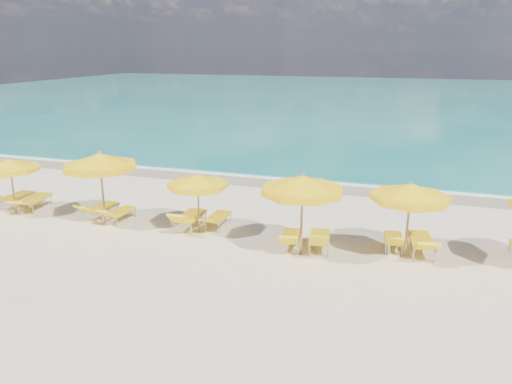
% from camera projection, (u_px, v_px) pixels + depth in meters
% --- Properties ---
extents(ground_plane, '(120.00, 120.00, 0.00)m').
position_uv_depth(ground_plane, '(242.00, 239.00, 16.35)').
color(ground_plane, beige).
extents(ocean, '(120.00, 80.00, 0.30)m').
position_uv_depth(ocean, '(376.00, 99.00, 60.12)').
color(ocean, '#136E67').
rests_on(ocean, ground).
extents(wet_sand_band, '(120.00, 2.60, 0.01)m').
position_uv_depth(wet_sand_band, '(296.00, 183.00, 23.10)').
color(wet_sand_band, tan).
rests_on(wet_sand_band, ground).
extents(foam_line, '(120.00, 1.20, 0.03)m').
position_uv_depth(foam_line, '(300.00, 179.00, 23.83)').
color(foam_line, white).
rests_on(foam_line, ground).
extents(whitecap_near, '(14.00, 0.36, 0.05)m').
position_uv_depth(whitecap_near, '(243.00, 140.00, 33.64)').
color(whitecap_near, white).
rests_on(whitecap_near, ground).
extents(whitecap_far, '(18.00, 0.30, 0.05)m').
position_uv_depth(whitecap_far, '(459.00, 134.00, 35.85)').
color(whitecap_far, white).
rests_on(whitecap_far, ground).
extents(umbrella_0, '(2.60, 2.60, 2.14)m').
position_uv_depth(umbrella_0, '(10.00, 166.00, 18.52)').
color(umbrella_0, '#A48252').
rests_on(umbrella_0, ground).
extents(umbrella_1, '(3.09, 3.09, 2.62)m').
position_uv_depth(umbrella_1, '(100.00, 162.00, 17.29)').
color(umbrella_1, '#A48252').
rests_on(umbrella_1, ground).
extents(umbrella_2, '(2.69, 2.69, 2.07)m').
position_uv_depth(umbrella_2, '(198.00, 182.00, 16.56)').
color(umbrella_2, '#A48252').
rests_on(umbrella_2, ground).
extents(umbrella_3, '(3.08, 3.08, 2.54)m').
position_uv_depth(umbrella_3, '(302.00, 185.00, 14.62)').
color(umbrella_3, '#A48252').
rests_on(umbrella_3, ground).
extents(umbrella_4, '(2.56, 2.56, 2.35)m').
position_uv_depth(umbrella_4, '(410.00, 193.00, 14.45)').
color(umbrella_4, '#A48252').
rests_on(umbrella_4, ground).
extents(lounger_0_left, '(0.69, 1.95, 0.83)m').
position_uv_depth(lounger_0_left, '(16.00, 201.00, 19.63)').
color(lounger_0_left, '#A5A8AD').
rests_on(lounger_0_left, ground).
extents(lounger_0_right, '(1.00, 2.12, 0.73)m').
position_uv_depth(lounger_0_right, '(34.00, 204.00, 19.28)').
color(lounger_0_right, '#A5A8AD').
rests_on(lounger_0_right, ground).
extents(lounger_1_left, '(0.81, 1.85, 0.75)m').
position_uv_depth(lounger_1_left, '(101.00, 211.00, 18.43)').
color(lounger_1_left, '#A5A8AD').
rests_on(lounger_1_left, ground).
extents(lounger_1_right, '(0.65, 1.68, 0.72)m').
position_uv_depth(lounger_1_right, '(120.00, 216.00, 18.00)').
color(lounger_1_right, '#A5A8AD').
rests_on(lounger_1_right, ground).
extents(lounger_2_left, '(0.74, 2.00, 0.90)m').
position_uv_depth(lounger_2_left, '(190.00, 221.00, 17.29)').
color(lounger_2_left, '#A5A8AD').
rests_on(lounger_2_left, ground).
extents(lounger_2_right, '(0.62, 1.80, 0.65)m').
position_uv_depth(lounger_2_right, '(218.00, 221.00, 17.41)').
color(lounger_2_right, '#A5A8AD').
rests_on(lounger_2_right, ground).
extents(lounger_3_left, '(0.85, 1.80, 0.79)m').
position_uv_depth(lounger_3_left, '(291.00, 241.00, 15.61)').
color(lounger_3_left, '#A5A8AD').
rests_on(lounger_3_left, ground).
extents(lounger_3_right, '(0.87, 1.86, 0.87)m').
position_uv_depth(lounger_3_right, '(319.00, 243.00, 15.47)').
color(lounger_3_right, '#A5A8AD').
rests_on(lounger_3_right, ground).
extents(lounger_4_left, '(0.69, 1.63, 0.75)m').
position_uv_depth(lounger_4_left, '(393.00, 243.00, 15.51)').
color(lounger_4_left, '#A5A8AD').
rests_on(lounger_4_left, ground).
extents(lounger_4_right, '(0.99, 2.12, 0.86)m').
position_uv_depth(lounger_4_right, '(421.00, 246.00, 15.15)').
color(lounger_4_right, '#A5A8AD').
rests_on(lounger_4_right, ground).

